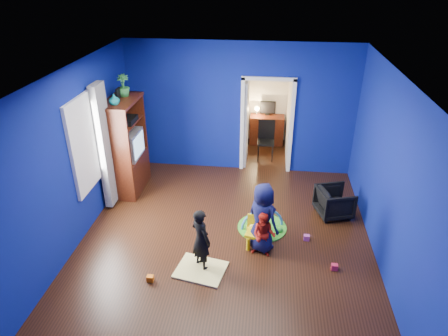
# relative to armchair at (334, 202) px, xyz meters

# --- Properties ---
(floor) EXTENTS (5.00, 5.50, 0.01)m
(floor) POSITION_rel_armchair_xyz_m (-1.96, -1.02, -0.28)
(floor) COLOR black
(floor) RESTS_ON ground
(ceiling) EXTENTS (5.00, 5.50, 0.01)m
(ceiling) POSITION_rel_armchair_xyz_m (-1.96, -1.02, 2.62)
(ceiling) COLOR white
(ceiling) RESTS_ON wall_back
(wall_back) EXTENTS (5.00, 0.02, 2.90)m
(wall_back) POSITION_rel_armchair_xyz_m (-1.96, 1.73, 1.17)
(wall_back) COLOR navy
(wall_back) RESTS_ON floor
(wall_front) EXTENTS (5.00, 0.02, 2.90)m
(wall_front) POSITION_rel_armchair_xyz_m (-1.96, -3.77, 1.17)
(wall_front) COLOR navy
(wall_front) RESTS_ON floor
(wall_left) EXTENTS (0.02, 5.50, 2.90)m
(wall_left) POSITION_rel_armchair_xyz_m (-4.46, -1.02, 1.17)
(wall_left) COLOR navy
(wall_left) RESTS_ON floor
(wall_right) EXTENTS (0.02, 5.50, 2.90)m
(wall_right) POSITION_rel_armchair_xyz_m (0.54, -1.02, 1.17)
(wall_right) COLOR navy
(wall_right) RESTS_ON floor
(alcove) EXTENTS (1.00, 1.75, 2.50)m
(alcove) POSITION_rel_armchair_xyz_m (-1.36, 2.60, 0.97)
(alcove) COLOR silver
(alcove) RESTS_ON floor
(armchair) EXTENTS (0.77, 0.76, 0.57)m
(armchair) POSITION_rel_armchair_xyz_m (0.00, 0.00, 0.00)
(armchair) COLOR black
(armchair) RESTS_ON floor
(child_black) EXTENTS (0.46, 0.45, 1.06)m
(child_black) POSITION_rel_armchair_xyz_m (-2.26, -1.74, 0.25)
(child_black) COLOR black
(child_black) RESTS_ON floor
(child_navy) EXTENTS (0.71, 0.69, 1.23)m
(child_navy) POSITION_rel_armchair_xyz_m (-1.34, -1.16, 0.33)
(child_navy) COLOR #0E0F36
(child_navy) RESTS_ON floor
(toddler_red) EXTENTS (0.44, 0.38, 0.80)m
(toddler_red) POSITION_rel_armchair_xyz_m (-1.30, -1.34, 0.12)
(toddler_red) COLOR #AC1B12
(toddler_red) RESTS_ON floor
(vase) EXTENTS (0.23, 0.23, 0.21)m
(vase) POSITION_rel_armchair_xyz_m (-4.17, 0.22, 1.78)
(vase) COLOR #0D5368
(vase) RESTS_ON tv_armoire
(potted_plant) EXTENTS (0.32, 0.32, 0.43)m
(potted_plant) POSITION_rel_armchair_xyz_m (-4.17, 0.74, 1.89)
(potted_plant) COLOR #2E8038
(potted_plant) RESTS_ON tv_armoire
(tv_armoire) EXTENTS (0.58, 1.14, 1.96)m
(tv_armoire) POSITION_rel_armchair_xyz_m (-4.17, 0.52, 0.70)
(tv_armoire) COLOR #40100A
(tv_armoire) RESTS_ON floor
(crt_tv) EXTENTS (0.46, 0.70, 0.54)m
(crt_tv) POSITION_rel_armchair_xyz_m (-4.13, 0.52, 0.74)
(crt_tv) COLOR silver
(crt_tv) RESTS_ON tv_armoire
(yellow_blanket) EXTENTS (0.85, 0.74, 0.03)m
(yellow_blanket) POSITION_rel_armchair_xyz_m (-2.26, -1.84, -0.27)
(yellow_blanket) COLOR #F2E07A
(yellow_blanket) RESTS_ON floor
(hopper_ball) EXTENTS (0.44, 0.44, 0.44)m
(hopper_ball) POSITION_rel_armchair_xyz_m (-1.39, -0.91, -0.07)
(hopper_ball) COLOR yellow
(hopper_ball) RESTS_ON floor
(kid_chair) EXTENTS (0.34, 0.34, 0.50)m
(kid_chair) POSITION_rel_armchair_xyz_m (-1.45, -1.14, -0.03)
(kid_chair) COLOR yellow
(kid_chair) RESTS_ON floor
(play_mat) EXTENTS (0.89, 0.89, 0.02)m
(play_mat) POSITION_rel_armchair_xyz_m (-1.33, -0.59, -0.27)
(play_mat) COLOR #389521
(play_mat) RESTS_ON floor
(toy_arch) EXTENTS (0.77, 0.29, 0.80)m
(toy_arch) POSITION_rel_armchair_xyz_m (-1.33, -0.59, -0.26)
(toy_arch) COLOR #3F8CD8
(toy_arch) RESTS_ON floor
(window_left) EXTENTS (0.03, 0.95, 1.55)m
(window_left) POSITION_rel_armchair_xyz_m (-4.44, -0.67, 1.27)
(window_left) COLOR white
(window_left) RESTS_ON wall_left
(curtain) EXTENTS (0.14, 0.42, 2.40)m
(curtain) POSITION_rel_armchair_xyz_m (-4.33, -0.12, 0.97)
(curtain) COLOR slate
(curtain) RESTS_ON floor
(doorway) EXTENTS (1.16, 0.10, 2.10)m
(doorway) POSITION_rel_armchair_xyz_m (-1.36, 1.73, 0.77)
(doorway) COLOR white
(doorway) RESTS_ON floor
(study_desk) EXTENTS (0.88, 0.44, 0.75)m
(study_desk) POSITION_rel_armchair_xyz_m (-1.36, 3.24, 0.09)
(study_desk) COLOR #3D140A
(study_desk) RESTS_ON floor
(desk_monitor) EXTENTS (0.40, 0.05, 0.32)m
(desk_monitor) POSITION_rel_armchair_xyz_m (-1.36, 3.36, 0.67)
(desk_monitor) COLOR black
(desk_monitor) RESTS_ON study_desk
(desk_lamp) EXTENTS (0.14, 0.14, 0.14)m
(desk_lamp) POSITION_rel_armchair_xyz_m (-1.64, 3.30, 0.65)
(desk_lamp) COLOR #FFD88C
(desk_lamp) RESTS_ON study_desk
(folding_chair) EXTENTS (0.40, 0.40, 0.92)m
(folding_chair) POSITION_rel_armchair_xyz_m (-1.36, 2.28, 0.18)
(folding_chair) COLOR black
(folding_chair) RESTS_ON floor
(book_shelf) EXTENTS (0.88, 0.24, 0.04)m
(book_shelf) POSITION_rel_armchair_xyz_m (-1.36, 3.35, 1.74)
(book_shelf) COLOR white
(book_shelf) RESTS_ON study_desk
(toy_0) EXTENTS (0.10, 0.08, 0.10)m
(toy_0) POSITION_rel_armchair_xyz_m (-0.17, -1.57, -0.23)
(toy_0) COLOR #E02542
(toy_0) RESTS_ON floor
(toy_1) EXTENTS (0.11, 0.11, 0.11)m
(toy_1) POSITION_rel_armchair_xyz_m (-0.25, 0.08, -0.23)
(toy_1) COLOR #28A9E6
(toy_1) RESTS_ON floor
(toy_2) EXTENTS (0.10, 0.08, 0.10)m
(toy_2) POSITION_rel_armchair_xyz_m (-2.98, -2.16, -0.23)
(toy_2) COLOR orange
(toy_2) RESTS_ON floor
(toy_3) EXTENTS (0.11, 0.11, 0.11)m
(toy_3) POSITION_rel_armchair_xyz_m (-1.01, -0.69, -0.23)
(toy_3) COLOR green
(toy_3) RESTS_ON floor
(toy_4) EXTENTS (0.10, 0.08, 0.10)m
(toy_4) POSITION_rel_armchair_xyz_m (-0.55, -0.86, -0.23)
(toy_4) COLOR #BF4790
(toy_4) RESTS_ON floor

